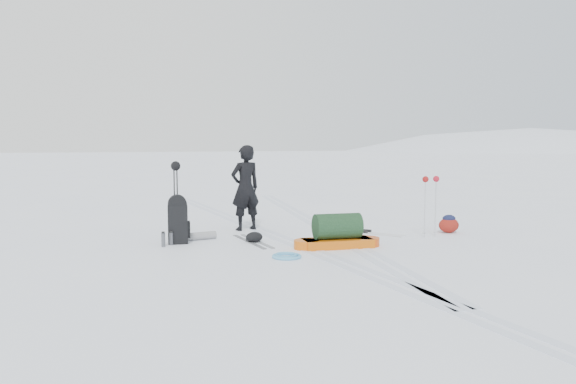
{
  "coord_description": "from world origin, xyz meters",
  "views": [
    {
      "loc": [
        -3.62,
        -10.11,
        1.92
      ],
      "look_at": [
        0.03,
        0.09,
        0.95
      ],
      "focal_mm": 35.0,
      "sensor_mm": 36.0,
      "label": 1
    }
  ],
  "objects_px": {
    "skier": "(245,188)",
    "ski_poles_black": "(176,175)",
    "pulk_sled": "(337,234)",
    "expedition_rucksack": "(181,221)"
  },
  "relations": [
    {
      "from": "skier",
      "to": "ski_poles_black",
      "type": "height_order",
      "value": "skier"
    },
    {
      "from": "ski_poles_black",
      "to": "pulk_sled",
      "type": "bearing_deg",
      "value": -29.68
    },
    {
      "from": "skier",
      "to": "ski_poles_black",
      "type": "distance_m",
      "value": 1.7
    },
    {
      "from": "pulk_sled",
      "to": "expedition_rucksack",
      "type": "relative_size",
      "value": 1.68
    },
    {
      "from": "skier",
      "to": "expedition_rucksack",
      "type": "xyz_separation_m",
      "value": [
        -1.57,
        -1.11,
        -0.5
      ]
    },
    {
      "from": "expedition_rucksack",
      "to": "ski_poles_black",
      "type": "relative_size",
      "value": 0.64
    },
    {
      "from": "expedition_rucksack",
      "to": "ski_poles_black",
      "type": "xyz_separation_m",
      "value": [
        -0.0,
        0.56,
        0.83
      ]
    },
    {
      "from": "skier",
      "to": "ski_poles_black",
      "type": "relative_size",
      "value": 1.2
    },
    {
      "from": "skier",
      "to": "ski_poles_black",
      "type": "xyz_separation_m",
      "value": [
        -1.57,
        -0.55,
        0.34
      ]
    },
    {
      "from": "skier",
      "to": "pulk_sled",
      "type": "distance_m",
      "value": 2.8
    }
  ]
}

